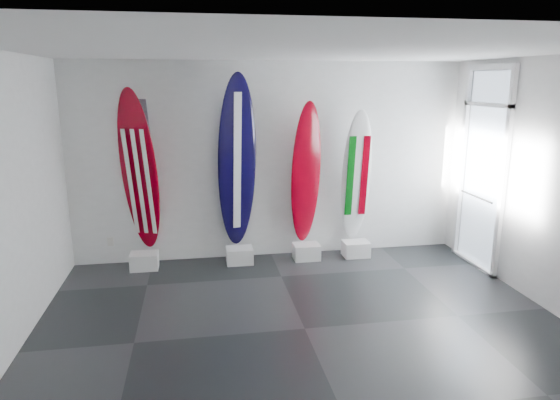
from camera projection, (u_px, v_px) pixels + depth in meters
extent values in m
plane|color=black|center=(305.00, 329.00, 5.53)|extent=(6.00, 6.00, 0.00)
plane|color=white|center=(308.00, 50.00, 4.82)|extent=(6.00, 6.00, 0.00)
plane|color=white|center=(271.00, 162.00, 7.57)|extent=(6.00, 0.00, 6.00)
plane|color=white|center=(404.00, 300.00, 2.78)|extent=(6.00, 0.00, 6.00)
cube|color=white|center=(144.00, 261.00, 7.27)|extent=(0.40, 0.30, 0.24)
ellipsoid|color=maroon|center=(139.00, 172.00, 7.06)|extent=(0.67, 0.61, 2.40)
cube|color=white|center=(240.00, 255.00, 7.50)|extent=(0.40, 0.30, 0.24)
ellipsoid|color=black|center=(237.00, 162.00, 7.27)|extent=(0.64, 0.43, 2.60)
cube|color=white|center=(306.00, 252.00, 7.67)|extent=(0.40, 0.30, 0.24)
ellipsoid|color=maroon|center=(306.00, 174.00, 7.48)|extent=(0.55, 0.39, 2.19)
cube|color=white|center=(356.00, 249.00, 7.80)|extent=(0.40, 0.30, 0.24)
ellipsoid|color=white|center=(356.00, 176.00, 7.63)|extent=(0.47, 0.33, 2.07)
cube|color=silver|center=(110.00, 242.00, 7.42)|extent=(0.09, 0.02, 0.13)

